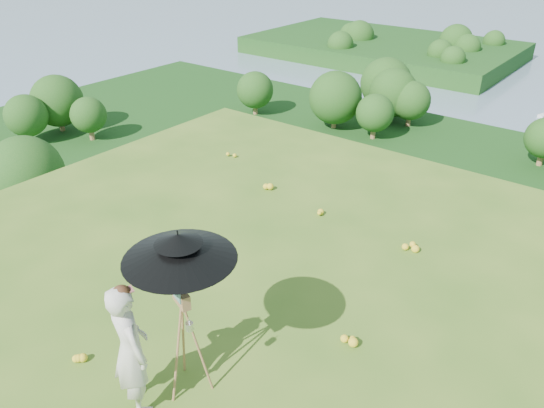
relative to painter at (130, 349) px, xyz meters
The scene contains 8 objects.
ground 1.97m from the painter, 77.13° to the left, with size 14.00×14.00×0.00m, color #416B1E.
forest_slope 47.33m from the painter, 89.38° to the left, with size 140.00×56.00×22.00m, color #103B12.
peninsula 176.13m from the painter, 115.45° to the left, with size 90.00×60.00×12.00m, color #103B12, non-canonical shape.
wildflowers 2.17m from the painter, 78.70° to the left, with size 10.00×10.50×0.12m, color yellow, non-canonical shape.
painter is the anchor object (origin of this frame).
field_easel 0.61m from the painter, 62.90° to the left, with size 0.59×0.59×1.55m, color #9A6D40, non-canonical shape.
sun_umbrella 1.10m from the painter, 63.43° to the left, with size 1.21×1.21×0.90m, color black, non-canonical shape.
painter_cap 0.79m from the painter, ahead, with size 0.20×0.24×0.10m, color #C1696A, non-canonical shape.
Camera 1 is at (3.47, -4.20, 4.96)m, focal length 35.00 mm.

